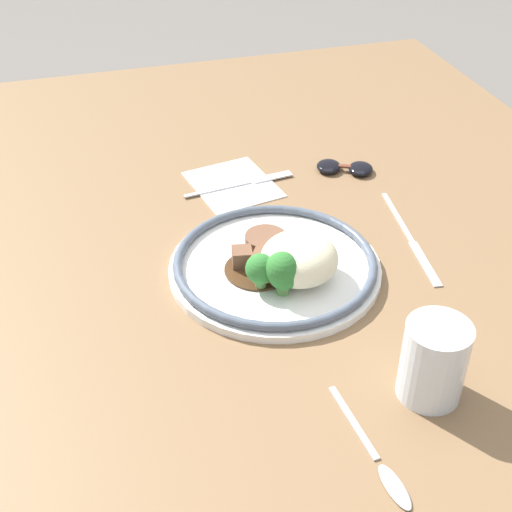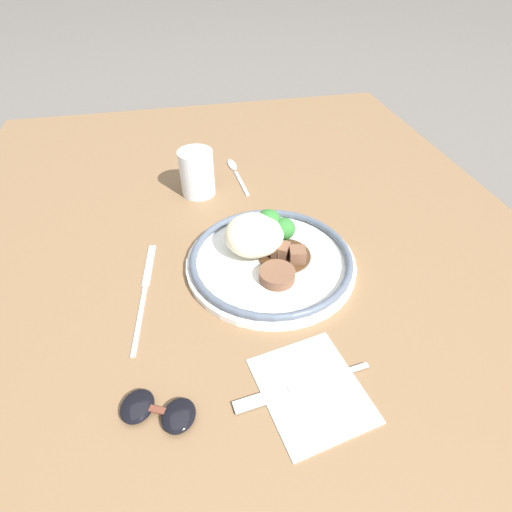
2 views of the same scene
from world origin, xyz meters
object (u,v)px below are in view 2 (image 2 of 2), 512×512
object	(u,v)px
plate	(268,252)
sunglasses	(158,411)
fork	(290,390)
spoon	(234,169)
knife	(145,289)
juice_glass	(197,174)

from	to	relation	value
plate	sunglasses	distance (m)	0.30
fork	spoon	size ratio (longest dim) A/B	1.11
knife	juice_glass	bearing A→B (deg)	-15.51
plate	juice_glass	xyz separation A→B (m)	(0.24, 0.09, 0.02)
plate	juice_glass	size ratio (longest dim) A/B	3.01
juice_glass	spoon	xyz separation A→B (m)	(0.08, -0.09, -0.04)
fork	sunglasses	distance (m)	0.16
spoon	sunglasses	world-z (taller)	sunglasses
plate	knife	xyz separation A→B (m)	(-0.03, 0.20, -0.02)
plate	spoon	world-z (taller)	plate
juice_glass	sunglasses	bearing A→B (deg)	168.58
juice_glass	knife	bearing A→B (deg)	157.23
spoon	sunglasses	xyz separation A→B (m)	(-0.56, 0.18, 0.01)
plate	juice_glass	distance (m)	0.26
fork	knife	world-z (taller)	fork
fork	sunglasses	size ratio (longest dim) A/B	1.79
knife	spoon	distance (m)	0.40
juice_glass	knife	world-z (taller)	juice_glass
fork	spoon	bearing A→B (deg)	-99.91
fork	knife	size ratio (longest dim) A/B	0.78
plate	spoon	distance (m)	0.32
fork	spoon	distance (m)	0.56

